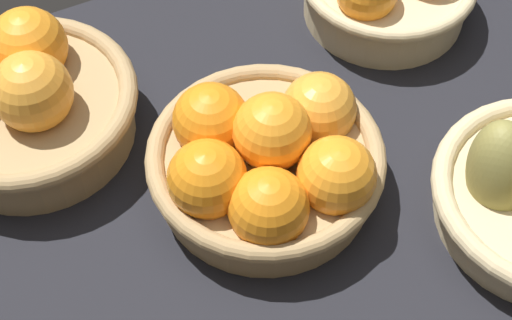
{
  "coord_description": "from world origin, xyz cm",
  "views": [
    {
      "loc": [
        -22.16,
        -39.11,
        70.38
      ],
      "look_at": [
        -2.07,
        1.75,
        7.0
      ],
      "focal_mm": 53.93,
      "sensor_mm": 36.0,
      "label": 1
    }
  ],
  "objects": [
    {
      "name": "basket_far_left",
      "position": [
        -21.03,
        18.89,
        8.15
      ],
      "size": [
        23.64,
        23.64,
        12.88
      ],
      "color": "tan",
      "rests_on": "market_tray"
    },
    {
      "name": "market_tray",
      "position": [
        0.0,
        0.0,
        1.5
      ],
      "size": [
        84.0,
        72.0,
        3.0
      ],
      "primitive_type": "cube",
      "color": "black",
      "rests_on": "ground"
    },
    {
      "name": "basket_center",
      "position": [
        -1.33,
        0.72,
        7.84
      ],
      "size": [
        24.34,
        24.34,
        12.19
      ],
      "color": "tan",
      "rests_on": "market_tray"
    }
  ]
}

